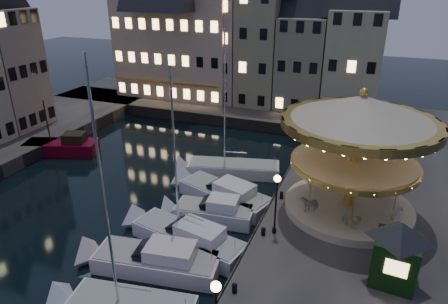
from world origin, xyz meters
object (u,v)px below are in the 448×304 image
at_px(bollard_a, 235,287).
at_px(ticket_kiosk, 399,242).
at_px(streetlamp_b, 276,196).
at_px(motorboat_b, 151,260).
at_px(motorboat_f, 227,169).
at_px(bollard_d, 296,165).
at_px(motorboat_c, 184,236).
at_px(bollard_c, 282,195).
at_px(carousel, 359,133).
at_px(bollard_b, 263,231).
at_px(streetlamp_c, 313,127).
at_px(motorboat_d, 209,212).
at_px(red_fishing_boat, 63,147).
at_px(motorboat_e, 221,193).

bearing_deg(bollard_a, ticket_kiosk, 27.02).
xyz_separation_m(streetlamp_b, motorboat_b, (-6.53, -4.64, -3.37)).
bearing_deg(motorboat_f, motorboat_b, -89.02).
relative_size(bollard_d, motorboat_c, 0.05).
distance_m(streetlamp_b, bollard_c, 5.14).
bearing_deg(carousel, motorboat_b, -139.50).
relative_size(bollard_c, ticket_kiosk, 0.13).
xyz_separation_m(bollard_b, carousel, (4.81, 5.03, 5.58)).
distance_m(streetlamp_c, motorboat_b, 19.58).
distance_m(motorboat_c, ticket_kiosk, 13.24).
xyz_separation_m(bollard_c, bollard_d, (0.00, 5.50, 0.00)).
bearing_deg(motorboat_d, red_fishing_boat, 162.63).
bearing_deg(motorboat_d, streetlamp_c, 65.39).
relative_size(motorboat_b, motorboat_f, 0.71).
distance_m(carousel, ticket_kiosk, 7.95).
bearing_deg(motorboat_f, motorboat_d, -79.56).
distance_m(bollard_b, carousel, 8.92).
bearing_deg(motorboat_f, bollard_a, -68.01).
relative_size(streetlamp_b, red_fishing_boat, 0.55).
xyz_separation_m(streetlamp_b, motorboat_f, (-6.77, 9.27, -3.49)).
height_order(streetlamp_c, red_fishing_boat, red_fishing_boat).
relative_size(motorboat_d, carousel, 0.67).
height_order(motorboat_b, motorboat_c, motorboat_c).
distance_m(bollard_b, motorboat_c, 5.36).
bearing_deg(ticket_kiosk, carousel, 113.68).
xyz_separation_m(bollard_b, red_fishing_boat, (-23.44, 8.09, -0.91)).
bearing_deg(red_fishing_boat, motorboat_d, -17.37).
height_order(bollard_a, motorboat_d, motorboat_d).
distance_m(motorboat_c, red_fishing_boat, 20.51).
height_order(streetlamp_b, carousel, carousel).
height_order(streetlamp_c, motorboat_c, motorboat_c).
bearing_deg(bollard_d, bollard_a, -90.00).
relative_size(bollard_d, motorboat_b, 0.06).
bearing_deg(ticket_kiosk, bollard_b, 168.50).
distance_m(streetlamp_c, bollard_a, 19.66).
height_order(streetlamp_c, bollard_c, streetlamp_c).
xyz_separation_m(bollard_d, motorboat_d, (-4.78, -8.25, -0.97)).
distance_m(motorboat_c, motorboat_f, 11.01).
xyz_separation_m(bollard_b, motorboat_f, (-6.17, 9.77, -1.07)).
relative_size(streetlamp_b, motorboat_b, 0.47).
height_order(bollard_d, red_fishing_boat, red_fishing_boat).
xyz_separation_m(motorboat_b, carousel, (10.74, 9.18, 6.53)).
distance_m(motorboat_e, motorboat_f, 4.76).
bearing_deg(motorboat_c, streetlamp_c, 69.26).
bearing_deg(motorboat_c, motorboat_e, 88.07).
distance_m(streetlamp_b, bollard_b, 2.54).
bearing_deg(streetlamp_b, bollard_a, -95.71).
relative_size(streetlamp_c, motorboat_d, 0.61).
xyz_separation_m(motorboat_c, motorboat_f, (-1.02, 10.96, -0.15)).
bearing_deg(motorboat_b, motorboat_d, 79.84).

